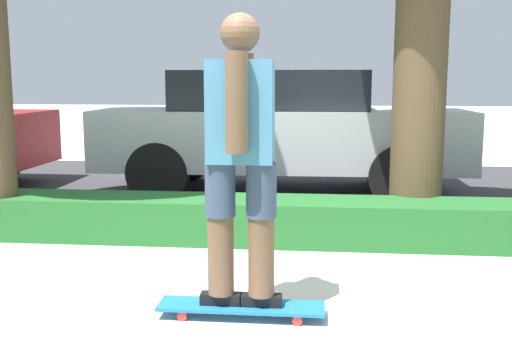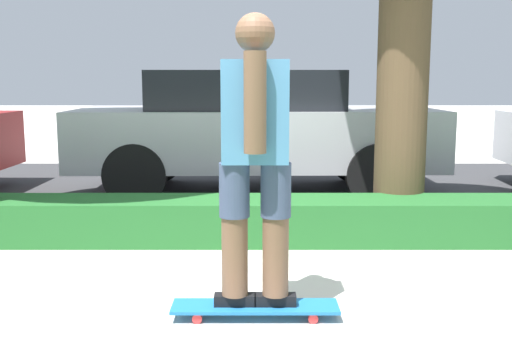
# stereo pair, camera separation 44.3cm
# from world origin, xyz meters

# --- Properties ---
(ground_plane) EXTENTS (60.00, 60.00, 0.00)m
(ground_plane) POSITION_xyz_m (0.00, 0.00, 0.00)
(ground_plane) COLOR beige
(street_asphalt) EXTENTS (18.43, 5.00, 0.01)m
(street_asphalt) POSITION_xyz_m (0.00, 4.20, 0.00)
(street_asphalt) COLOR #38383A
(street_asphalt) RESTS_ON ground_plane
(hedge_row) EXTENTS (18.43, 0.60, 0.40)m
(hedge_row) POSITION_xyz_m (0.00, 1.60, 0.20)
(hedge_row) COLOR #236028
(hedge_row) RESTS_ON ground_plane
(skateboard) EXTENTS (1.05, 0.24, 0.08)m
(skateboard) POSITION_xyz_m (-0.03, -0.20, 0.07)
(skateboard) COLOR #1E6BAD
(skateboard) RESTS_ON ground_plane
(skater_person) EXTENTS (0.51, 0.46, 1.79)m
(skater_person) POSITION_xyz_m (-0.03, -0.20, 1.04)
(skater_person) COLOR black
(skater_person) RESTS_ON skateboard
(parked_car_middle) EXTENTS (4.62, 1.95, 1.59)m
(parked_car_middle) POSITION_xyz_m (-0.04, 4.00, 0.85)
(parked_car_middle) COLOR #B7B7BC
(parked_car_middle) RESTS_ON ground_plane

